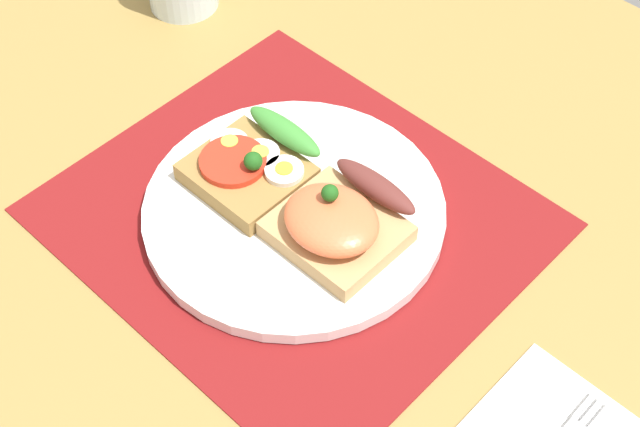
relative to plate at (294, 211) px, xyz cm
name	(u,v)px	position (x,y,z in cm)	size (l,w,h in cm)	color
ground_plane	(295,230)	(0.00, 0.00, -2.52)	(120.00, 90.00, 3.20)	olive
placemat	(294,217)	(0.00, 0.00, -0.77)	(36.98, 32.95, 0.30)	maroon
plate	(294,211)	(0.00, 0.00, 0.00)	(25.44, 25.44, 1.24)	white
sandwich_egg_tomato	(253,164)	(-4.94, 0.07, 2.02)	(9.34, 9.83, 3.95)	olive
sandwich_salmon	(338,221)	(4.86, 0.12, 2.59)	(9.78, 10.13, 5.58)	tan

